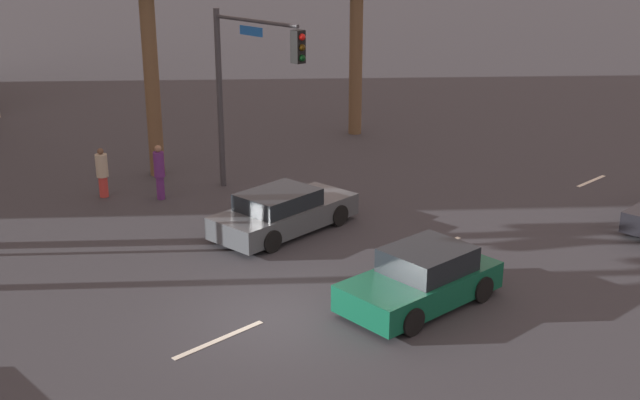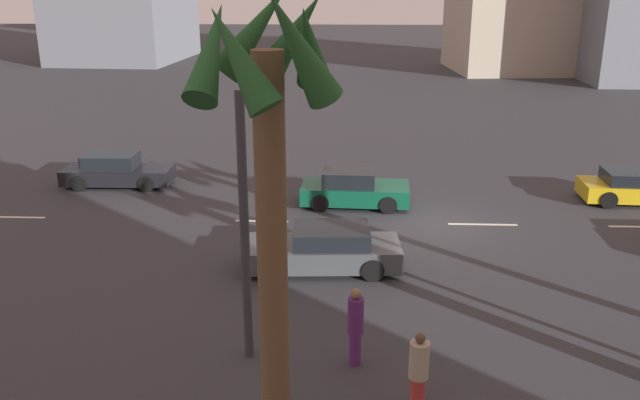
{
  "view_description": "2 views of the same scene",
  "coord_description": "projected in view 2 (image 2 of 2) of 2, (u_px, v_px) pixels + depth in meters",
  "views": [
    {
      "loc": [
        -10.85,
        -12.45,
        8.35
      ],
      "look_at": [
        2.86,
        1.56,
        1.72
      ],
      "focal_mm": 44.88,
      "sensor_mm": 36.0,
      "label": 1
    },
    {
      "loc": [
        2.99,
        21.52,
        8.0
      ],
      "look_at": [
        3.84,
        2.38,
        1.61
      ],
      "focal_mm": 36.92,
      "sensor_mm": 36.0,
      "label": 2
    }
  ],
  "objects": [
    {
      "name": "lane_stripe_2",
      "position": [
        637.0,
        227.0,
        22.51
      ],
      "size": [
        1.92,
        0.14,
        0.01
      ],
      "primitive_type": "cube",
      "color": "silver",
      "rests_on": "ground_plane"
    },
    {
      "name": "ground_plane",
      "position": [
        433.0,
        224.0,
        22.8
      ],
      "size": [
        220.0,
        220.0,
        0.0
      ],
      "primitive_type": "plane",
      "color": "#333338"
    },
    {
      "name": "lane_stripe_3",
      "position": [
        483.0,
        224.0,
        22.73
      ],
      "size": [
        2.37,
        0.14,
        0.01
      ],
      "primitive_type": "cube",
      "color": "silver",
      "rests_on": "ground_plane"
    },
    {
      "name": "pedestrian_0",
      "position": [
        356.0,
        325.0,
        14.17
      ],
      "size": [
        0.47,
        0.47,
        1.82
      ],
      "color": "#59266B",
      "rests_on": "ground_plane"
    },
    {
      "name": "lane_stripe_5",
      "position": [
        20.0,
        217.0,
        23.41
      ],
      "size": [
        1.86,
        0.14,
        0.01
      ],
      "primitive_type": "cube",
      "color": "silver",
      "rests_on": "ground_plane"
    },
    {
      "name": "pedestrian_1",
      "position": [
        419.0,
        370.0,
        12.71
      ],
      "size": [
        0.53,
        0.53,
        1.65
      ],
      "color": "#BF3833",
      "rests_on": "ground_plane"
    },
    {
      "name": "car_4",
      "position": [
        354.0,
        189.0,
        24.55
      ],
      "size": [
        4.06,
        2.07,
        1.37
      ],
      "color": "#0F5138",
      "rests_on": "ground_plane"
    },
    {
      "name": "car_1",
      "position": [
        634.0,
        188.0,
        24.88
      ],
      "size": [
        4.06,
        2.02,
        1.22
      ],
      "color": "gold",
      "rests_on": "ground_plane"
    },
    {
      "name": "traffic_signal",
      "position": [
        255.0,
        165.0,
        14.91
      ],
      "size": [
        0.42,
        4.41,
        5.98
      ],
      "color": "#38383D",
      "rests_on": "ground_plane"
    },
    {
      "name": "car_3",
      "position": [
        116.0,
        171.0,
        26.89
      ],
      "size": [
        4.4,
        1.88,
        1.34
      ],
      "color": "black",
      "rests_on": "ground_plane"
    },
    {
      "name": "lane_stripe_4",
      "position": [
        262.0,
        221.0,
        23.05
      ],
      "size": [
        1.86,
        0.14,
        0.01
      ],
      "primitive_type": "cube",
      "color": "silver",
      "rests_on": "ground_plane"
    },
    {
      "name": "car_2",
      "position": [
        324.0,
        249.0,
        19.09
      ],
      "size": [
        4.63,
        2.11,
        1.28
      ],
      "color": "#474C51",
      "rests_on": "ground_plane"
    },
    {
      "name": "palm_tree_3",
      "position": [
        268.0,
        131.0,
        10.45
      ],
      "size": [
        2.57,
        2.74,
        8.11
      ],
      "color": "brown",
      "rests_on": "ground_plane"
    }
  ]
}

